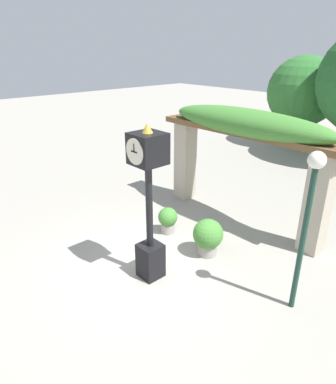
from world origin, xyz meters
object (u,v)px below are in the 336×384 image
(potted_plant_near_left, at_px, (208,236))
(potted_plant_near_right, at_px, (168,219))
(lamp_post, at_px, (309,206))
(pedestal_clock, at_px, (149,200))

(potted_plant_near_left, bearing_deg, potted_plant_near_right, -180.00)
(potted_plant_near_left, relative_size, lamp_post, 0.30)
(pedestal_clock, height_order, potted_plant_near_right, pedestal_clock)
(pedestal_clock, height_order, lamp_post, pedestal_clock)
(pedestal_clock, relative_size, lamp_post, 1.08)
(pedestal_clock, distance_m, lamp_post, 2.90)
(potted_plant_near_left, distance_m, potted_plant_near_right, 1.40)
(potted_plant_near_left, height_order, lamp_post, lamp_post)
(potted_plant_near_left, bearing_deg, lamp_post, -3.44)
(pedestal_clock, xyz_separation_m, lamp_post, (2.53, 1.38, 0.31))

